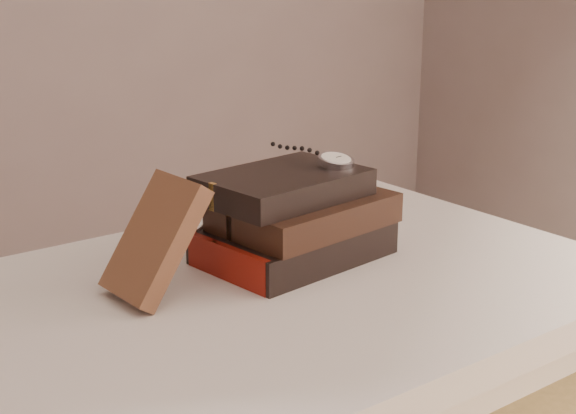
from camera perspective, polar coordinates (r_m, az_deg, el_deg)
table at (r=1.07m, az=-3.29°, el=-10.37°), size 1.00×0.60×0.75m
book_stack at (r=1.13m, az=0.46°, el=-0.78°), size 0.26×0.19×0.12m
journal at (r=1.01m, az=-9.08°, el=-2.19°), size 0.12×0.10×0.14m
pocket_watch at (r=1.15m, az=3.12°, el=3.25°), size 0.06×0.15×0.02m
eyeglasses at (r=1.13m, az=-5.63°, el=-0.19°), size 0.11×0.13×0.05m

